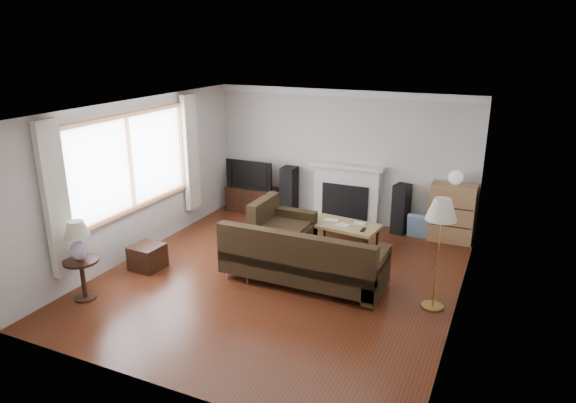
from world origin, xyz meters
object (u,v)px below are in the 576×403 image
at_px(bookshelf, 452,213).
at_px(side_table, 83,279).
at_px(tv_stand, 252,199).
at_px(sectional_sofa, 303,256).
at_px(floor_lamp, 437,255).
at_px(coffee_table, 344,236).

distance_m(bookshelf, side_table, 5.98).
relative_size(tv_stand, sectional_sofa, 0.40).
height_order(sectional_sofa, floor_lamp, floor_lamp).
relative_size(bookshelf, coffee_table, 0.91).
relative_size(sectional_sofa, floor_lamp, 1.68).
relative_size(coffee_table, floor_lamp, 0.75).
bearing_deg(side_table, tv_stand, 85.10).
distance_m(sectional_sofa, coffee_table, 1.44).
bearing_deg(floor_lamp, tv_stand, 148.63).
bearing_deg(bookshelf, floor_lamp, -87.17).
relative_size(bookshelf, sectional_sofa, 0.40).
height_order(bookshelf, floor_lamp, floor_lamp).
height_order(tv_stand, coffee_table, tv_stand).
xyz_separation_m(tv_stand, sectional_sofa, (2.17, -2.48, 0.16)).
height_order(bookshelf, side_table, bookshelf).
distance_m(sectional_sofa, side_table, 3.04).
xyz_separation_m(sectional_sofa, side_table, (-2.52, -1.69, -0.12)).
bearing_deg(sectional_sofa, coffee_table, 83.92).
bearing_deg(coffee_table, floor_lamp, -32.95).
xyz_separation_m(bookshelf, sectional_sofa, (-1.72, -2.52, -0.10)).
distance_m(tv_stand, bookshelf, 3.90).
distance_m(bookshelf, coffee_table, 1.94).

